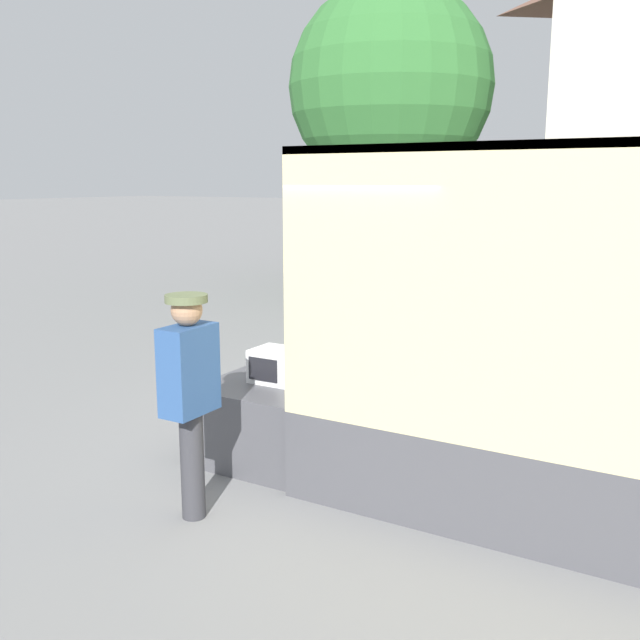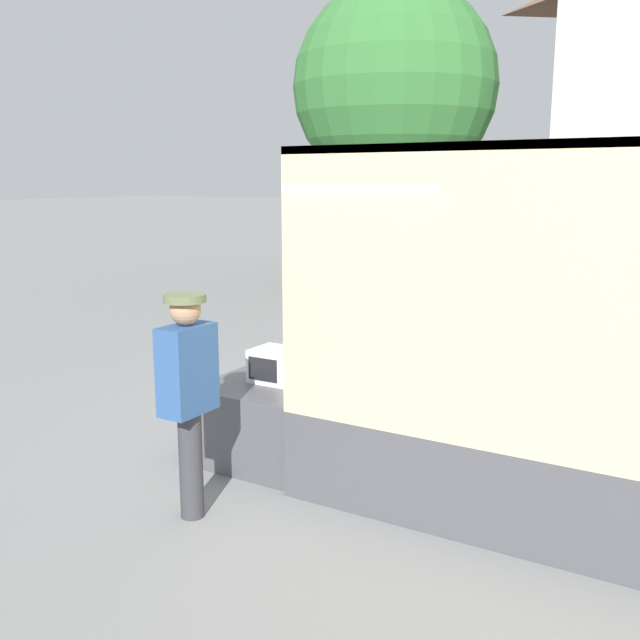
{
  "view_description": "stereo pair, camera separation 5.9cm",
  "coord_description": "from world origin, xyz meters",
  "px_view_note": "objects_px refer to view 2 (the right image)",
  "views": [
    {
      "loc": [
        2.98,
        -5.74,
        2.54
      ],
      "look_at": [
        -0.26,
        -0.2,
        1.27
      ],
      "focal_mm": 40.0,
      "sensor_mm": 36.0,
      "label": 1
    },
    {
      "loc": [
        3.03,
        -5.71,
        2.54
      ],
      "look_at": [
        -0.26,
        -0.2,
        1.27
      ],
      "focal_mm": 40.0,
      "sensor_mm": 36.0,
      "label": 2
    }
  ],
  "objects_px": {
    "worker_person": "(188,383)",
    "microwave": "(279,366)",
    "portable_generator": "(320,337)",
    "street_tree": "(395,87)"
  },
  "relations": [
    {
      "from": "portable_generator",
      "to": "street_tree",
      "type": "xyz_separation_m",
      "value": [
        -3.31,
        8.75,
        3.56
      ]
    },
    {
      "from": "worker_person",
      "to": "microwave",
      "type": "bearing_deg",
      "value": 94.33
    },
    {
      "from": "worker_person",
      "to": "street_tree",
      "type": "bearing_deg",
      "value": 107.64
    },
    {
      "from": "street_tree",
      "to": "portable_generator",
      "type": "bearing_deg",
      "value": -69.3
    },
    {
      "from": "microwave",
      "to": "portable_generator",
      "type": "bearing_deg",
      "value": 95.07
    },
    {
      "from": "worker_person",
      "to": "portable_generator",
      "type": "bearing_deg",
      "value": 94.62
    },
    {
      "from": "portable_generator",
      "to": "worker_person",
      "type": "distance_m",
      "value": 2.21
    },
    {
      "from": "portable_generator",
      "to": "street_tree",
      "type": "bearing_deg",
      "value": 110.7
    },
    {
      "from": "microwave",
      "to": "street_tree",
      "type": "distance_m",
      "value": 10.82
    },
    {
      "from": "portable_generator",
      "to": "worker_person",
      "type": "bearing_deg",
      "value": -85.38
    }
  ]
}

